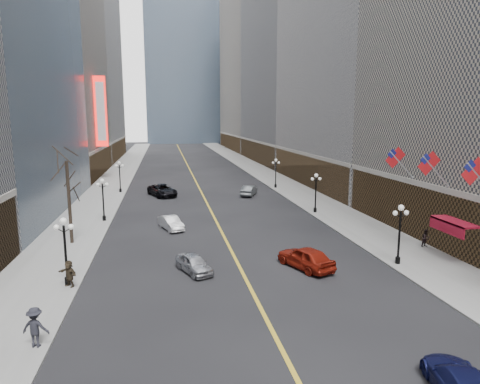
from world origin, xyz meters
name	(u,v)px	position (x,y,z in m)	size (l,w,h in m)	color
sidewalk_east	(282,184)	(14.00, 70.00, 0.07)	(6.00, 230.00, 0.15)	gray
sidewalk_west	(109,188)	(-14.00, 70.00, 0.07)	(6.00, 230.00, 0.15)	gray
lane_line	(194,178)	(0.00, 80.00, 0.01)	(0.25, 200.00, 0.02)	gold
bldg_east_c	(307,63)	(29.88, 106.00, 24.18)	(26.60, 40.60, 48.80)	gray
bldg_east_d	(266,57)	(29.90, 149.00, 31.17)	(26.60, 46.60, 62.80)	#AA9E8C
bldg_west_c	(20,37)	(-29.88, 87.00, 25.19)	(26.60, 30.60, 50.80)	#AA9E8C
bldg_west_d	(60,16)	(-29.92, 121.00, 36.17)	(26.60, 38.60, 72.80)	beige
streetlamp_east_1	(400,228)	(11.80, 30.00, 2.90)	(1.26, 0.44, 4.52)	black
streetlamp_east_2	(316,189)	(11.80, 48.00, 2.90)	(1.26, 0.44, 4.52)	black
streetlamp_east_3	(276,170)	(11.80, 66.00, 2.90)	(1.26, 0.44, 4.52)	black
streetlamp_west_1	(65,244)	(-11.80, 30.00, 2.90)	(1.26, 0.44, 4.52)	black
streetlamp_west_2	(103,195)	(-11.80, 48.00, 2.90)	(1.26, 0.44, 4.52)	black
streetlamp_west_3	(120,173)	(-11.80, 66.00, 2.90)	(1.26, 0.44, 4.52)	black
flag_3	(476,174)	(15.31, 27.00, 7.29)	(2.87, 0.12, 2.87)	#B2B2B7
flag_4	(431,165)	(15.31, 32.00, 7.29)	(2.87, 0.12, 2.87)	#B2B2B7
flag_5	(397,159)	(15.31, 37.00, 7.29)	(2.87, 0.12, 2.87)	#B2B2B7
awning_c	(452,223)	(16.11, 30.00, 3.08)	(1.40, 4.00, 0.93)	maroon
theatre_marquee	(101,112)	(-15.88, 80.00, 12.00)	(2.00, 0.55, 12.00)	red
tree_west_far	(67,174)	(-13.50, 40.00, 6.24)	(3.60, 3.60, 7.92)	#2D231C
car_nb_near	(194,264)	(-3.41, 31.20, 0.65)	(1.55, 3.84, 1.31)	#A4A6AC
car_nb_mid	(171,223)	(-4.82, 43.60, 0.66)	(1.40, 4.02, 1.33)	silver
car_nb_far	(162,190)	(-5.69, 62.36, 0.83)	(2.77, 6.00, 1.67)	black
car_sb_near	(462,384)	(5.93, 15.20, 0.70)	(1.95, 4.81, 1.39)	#15194F
car_sb_mid	(306,257)	(4.76, 30.61, 0.83)	(1.96, 4.88, 1.66)	maroon
car_sb_far	(249,190)	(6.46, 60.55, 0.74)	(1.57, 4.51, 1.49)	#424648
ped_east_walk	(426,238)	(16.38, 33.47, 0.91)	(0.74, 0.41, 1.52)	black
ped_west_walk	(35,327)	(-11.60, 22.13, 1.14)	(1.28, 0.53, 1.98)	black
ped_west_far	(69,274)	(-11.60, 29.64, 1.03)	(1.63, 0.47, 1.75)	#342A1C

